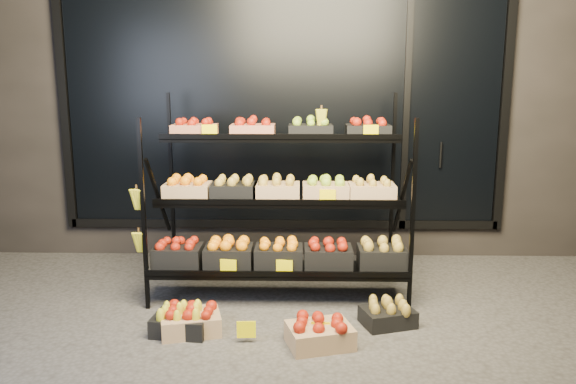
{
  "coord_description": "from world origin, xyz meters",
  "views": [
    {
      "loc": [
        0.17,
        -3.96,
        1.77
      ],
      "look_at": [
        0.07,
        0.55,
        0.87
      ],
      "focal_mm": 35.0,
      "sensor_mm": 36.0,
      "label": 1
    }
  ],
  "objects_px": {
    "floor_crate_midleft": "(181,320)",
    "floor_crate_left": "(191,320)",
    "floor_crate_midright": "(320,332)",
    "display_rack": "(278,200)"
  },
  "relations": [
    {
      "from": "floor_crate_left",
      "to": "floor_crate_midright",
      "type": "xyz_separation_m",
      "value": [
        0.91,
        -0.18,
        0.0
      ]
    },
    {
      "from": "floor_crate_midleft",
      "to": "floor_crate_left",
      "type": "bearing_deg",
      "value": 12.66
    },
    {
      "from": "floor_crate_left",
      "to": "floor_crate_midleft",
      "type": "relative_size",
      "value": 1.12
    },
    {
      "from": "display_rack",
      "to": "floor_crate_midleft",
      "type": "relative_size",
      "value": 5.2
    },
    {
      "from": "floor_crate_midleft",
      "to": "floor_crate_midright",
      "type": "relative_size",
      "value": 0.85
    },
    {
      "from": "display_rack",
      "to": "floor_crate_left",
      "type": "relative_size",
      "value": 4.62
    },
    {
      "from": "display_rack",
      "to": "floor_crate_midleft",
      "type": "bearing_deg",
      "value": -127.95
    },
    {
      "from": "display_rack",
      "to": "floor_crate_midright",
      "type": "distance_m",
      "value": 1.27
    },
    {
      "from": "floor_crate_left",
      "to": "display_rack",
      "type": "bearing_deg",
      "value": 40.49
    },
    {
      "from": "display_rack",
      "to": "floor_crate_left",
      "type": "distance_m",
      "value": 1.24
    }
  ]
}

